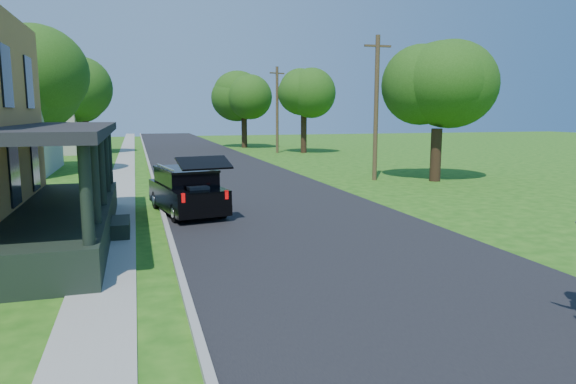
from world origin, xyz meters
name	(u,v)px	position (x,y,z in m)	size (l,w,h in m)	color
ground	(388,283)	(0.00, 0.00, 0.00)	(140.00, 140.00, 0.00)	#1E5410
street	(225,174)	(0.00, 20.00, 0.00)	(8.00, 120.00, 0.02)	black
curb	(152,176)	(-4.05, 20.00, 0.00)	(0.15, 120.00, 0.12)	gray
sidewalk	(123,177)	(-5.60, 20.00, 0.00)	(1.30, 120.00, 0.03)	#A0A098
neighbor_house_far	(29,104)	(-13.50, 40.00, 4.19)	(12.78, 12.78, 8.30)	#ACAA98
black_suv	(187,190)	(-3.20, 8.70, 0.81)	(2.46, 4.76, 2.12)	black
tree_left_mid	(30,71)	(-10.27, 22.66, 5.73)	(5.88, 5.74, 8.82)	black
tree_left_far	(83,88)	(-8.89, 37.73, 5.50)	(6.18, 5.91, 8.31)	black
tree_right_near	(438,88)	(9.74, 13.75, 4.67)	(5.22, 5.14, 7.31)	black
tree_right_mid	(304,90)	(9.18, 33.42, 5.39)	(5.61, 5.81, 7.85)	black
tree_right_far	(244,94)	(5.61, 41.56, 5.31)	(6.53, 6.74, 8.10)	black
utility_pole_near	(376,106)	(7.00, 14.97, 3.78)	(1.44, 0.24, 7.31)	#3D2D1C
utility_pole_far	(277,109)	(7.00, 34.05, 3.80)	(1.43, 0.61, 7.35)	#3D2D1C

